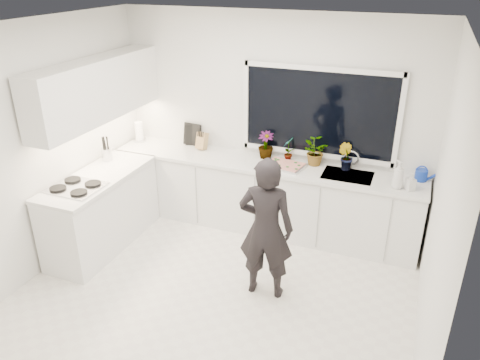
% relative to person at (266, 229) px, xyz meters
% --- Properties ---
extents(floor, '(4.00, 3.50, 0.02)m').
position_rel_person_xyz_m(floor, '(-0.47, -0.18, -0.78)').
color(floor, beige).
rests_on(floor, ground).
extents(wall_back, '(4.00, 0.02, 2.70)m').
position_rel_person_xyz_m(wall_back, '(-0.47, 1.58, 0.58)').
color(wall_back, white).
rests_on(wall_back, ground).
extents(wall_left, '(0.02, 3.50, 2.70)m').
position_rel_person_xyz_m(wall_left, '(-2.48, -0.18, 0.58)').
color(wall_left, white).
rests_on(wall_left, ground).
extents(wall_right, '(0.02, 3.50, 2.70)m').
position_rel_person_xyz_m(wall_right, '(1.54, -0.18, 0.58)').
color(wall_right, white).
rests_on(wall_right, ground).
extents(ceiling, '(4.00, 3.50, 0.02)m').
position_rel_person_xyz_m(ceiling, '(-0.47, -0.18, 1.94)').
color(ceiling, white).
rests_on(ceiling, wall_back).
extents(window, '(1.80, 0.02, 1.00)m').
position_rel_person_xyz_m(window, '(0.13, 1.54, 0.78)').
color(window, black).
rests_on(window, wall_back).
extents(base_cabinets_back, '(3.92, 0.58, 0.88)m').
position_rel_person_xyz_m(base_cabinets_back, '(-0.47, 1.27, -0.33)').
color(base_cabinets_back, white).
rests_on(base_cabinets_back, floor).
extents(base_cabinets_left, '(0.58, 1.60, 0.88)m').
position_rel_person_xyz_m(base_cabinets_left, '(-2.14, 0.17, -0.33)').
color(base_cabinets_left, white).
rests_on(base_cabinets_left, floor).
extents(countertop_back, '(3.94, 0.62, 0.04)m').
position_rel_person_xyz_m(countertop_back, '(-0.47, 1.26, 0.13)').
color(countertop_back, silver).
rests_on(countertop_back, base_cabinets_back).
extents(countertop_left, '(0.62, 1.60, 0.04)m').
position_rel_person_xyz_m(countertop_left, '(-2.14, 0.17, 0.13)').
color(countertop_left, silver).
rests_on(countertop_left, base_cabinets_left).
extents(upper_cabinets, '(0.34, 2.10, 0.70)m').
position_rel_person_xyz_m(upper_cabinets, '(-2.26, 0.52, 1.08)').
color(upper_cabinets, white).
rests_on(upper_cabinets, wall_left).
extents(sink, '(0.58, 0.42, 0.14)m').
position_rel_person_xyz_m(sink, '(0.58, 1.27, 0.10)').
color(sink, silver).
rests_on(sink, countertop_back).
extents(faucet, '(0.03, 0.03, 0.22)m').
position_rel_person_xyz_m(faucet, '(0.58, 1.47, 0.26)').
color(faucet, silver).
rests_on(faucet, countertop_back).
extents(stovetop, '(0.56, 0.48, 0.03)m').
position_rel_person_xyz_m(stovetop, '(-2.16, -0.18, 0.17)').
color(stovetop, black).
rests_on(stovetop, countertop_left).
extents(person, '(0.60, 0.43, 1.53)m').
position_rel_person_xyz_m(person, '(0.00, 0.00, 0.00)').
color(person, black).
rests_on(person, floor).
extents(pizza_tray, '(0.52, 0.43, 0.03)m').
position_rel_person_xyz_m(pizza_tray, '(-0.18, 1.24, 0.17)').
color(pizza_tray, '#B9BABE').
rests_on(pizza_tray, countertop_back).
extents(pizza, '(0.48, 0.38, 0.01)m').
position_rel_person_xyz_m(pizza, '(-0.18, 1.24, 0.19)').
color(pizza, '#AD1E17').
rests_on(pizza, pizza_tray).
extents(watering_can, '(0.18, 0.18, 0.13)m').
position_rel_person_xyz_m(watering_can, '(1.38, 1.43, 0.22)').
color(watering_can, '#1233A9').
rests_on(watering_can, countertop_back).
extents(paper_towel_roll, '(0.12, 0.12, 0.26)m').
position_rel_person_xyz_m(paper_towel_roll, '(-2.32, 1.37, 0.28)').
color(paper_towel_roll, white).
rests_on(paper_towel_roll, countertop_back).
extents(knife_block, '(0.15, 0.12, 0.22)m').
position_rel_person_xyz_m(knife_block, '(-1.38, 1.41, 0.26)').
color(knife_block, '#966145').
rests_on(knife_block, countertop_back).
extents(utensil_crock, '(0.13, 0.13, 0.16)m').
position_rel_person_xyz_m(utensil_crock, '(-2.32, 0.62, 0.23)').
color(utensil_crock, '#A9A9AD').
rests_on(utensil_crock, countertop_left).
extents(picture_frame_large, '(0.22, 0.08, 0.28)m').
position_rel_person_xyz_m(picture_frame_large, '(-1.55, 1.51, 0.29)').
color(picture_frame_large, black).
rests_on(picture_frame_large, countertop_back).
extents(picture_frame_small, '(0.25, 0.05, 0.30)m').
position_rel_person_xyz_m(picture_frame_small, '(-1.58, 1.51, 0.30)').
color(picture_frame_small, black).
rests_on(picture_frame_small, countertop_back).
extents(herb_plants, '(1.23, 0.36, 0.34)m').
position_rel_person_xyz_m(herb_plants, '(0.00, 1.43, 0.32)').
color(herb_plants, '#26662D').
rests_on(herb_plants, countertop_back).
extents(soap_bottles, '(0.29, 0.17, 0.31)m').
position_rel_person_xyz_m(soap_bottles, '(1.18, 1.12, 0.30)').
color(soap_bottles, '#D8BF66').
rests_on(soap_bottles, countertop_back).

